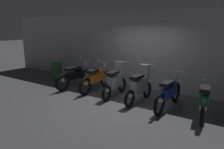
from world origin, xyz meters
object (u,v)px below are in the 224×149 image
object	(u,v)px
motorbike_slot_3	(140,86)
trash_bin	(56,71)
motorbike_slot_1	(96,78)
motorbike_slot_2	(115,81)
motorbike_slot_0	(76,75)
motorbike_slot_5	(204,98)
motorbike_slot_4	(169,92)

from	to	relation	value
motorbike_slot_3	trash_bin	xyz separation A→B (m)	(-4.53, 0.53, -0.14)
motorbike_slot_1	trash_bin	distance (m)	2.64
motorbike_slot_2	trash_bin	world-z (taller)	motorbike_slot_2
motorbike_slot_0	trash_bin	world-z (taller)	motorbike_slot_0
motorbike_slot_1	motorbike_slot_5	xyz separation A→B (m)	(3.82, -0.19, 0.00)
motorbike_slot_1	motorbike_slot_4	xyz separation A→B (m)	(2.87, -0.21, 0.00)
motorbike_slot_0	motorbike_slot_4	size ratio (longest dim) A/B	1.00
motorbike_slot_0	motorbike_slot_4	bearing A→B (deg)	-1.53
motorbike_slot_0	trash_bin	distance (m)	1.73
motorbike_slot_4	motorbike_slot_1	bearing A→B (deg)	175.72
motorbike_slot_4	trash_bin	world-z (taller)	motorbike_slot_4
motorbike_slot_2	motorbike_slot_3	size ratio (longest dim) A/B	1.00
motorbike_slot_1	motorbike_slot_5	distance (m)	3.82
motorbike_slot_0	motorbike_slot_4	distance (m)	3.82
motorbike_slot_0	motorbike_slot_3	xyz separation A→B (m)	(2.86, -0.08, 0.04)
motorbike_slot_2	motorbike_slot_5	size ratio (longest dim) A/B	0.86
motorbike_slot_0	motorbike_slot_2	size ratio (longest dim) A/B	1.16
motorbike_slot_5	motorbike_slot_3	bearing A→B (deg)	-179.86
motorbike_slot_2	motorbike_slot_3	world-z (taller)	motorbike_slot_3
motorbike_slot_1	motorbike_slot_2	bearing A→B (deg)	-8.29
motorbike_slot_0	motorbike_slot_4	world-z (taller)	same
motorbike_slot_1	motorbike_slot_3	size ratio (longest dim) A/B	1.16
motorbike_slot_2	motorbike_slot_5	distance (m)	2.86
trash_bin	motorbike_slot_3	bearing A→B (deg)	-6.72
trash_bin	motorbike_slot_4	bearing A→B (deg)	-5.79
motorbike_slot_3	trash_bin	distance (m)	4.57
motorbike_slot_5	trash_bin	distance (m)	6.46
motorbike_slot_0	motorbike_slot_1	size ratio (longest dim) A/B	1.00
motorbike_slot_1	trash_bin	xyz separation A→B (m)	(-2.62, 0.34, -0.10)
motorbike_slot_4	motorbike_slot_5	distance (m)	0.95
motorbike_slot_3	motorbike_slot_5	size ratio (longest dim) A/B	0.87
motorbike_slot_1	motorbike_slot_4	bearing A→B (deg)	-4.28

